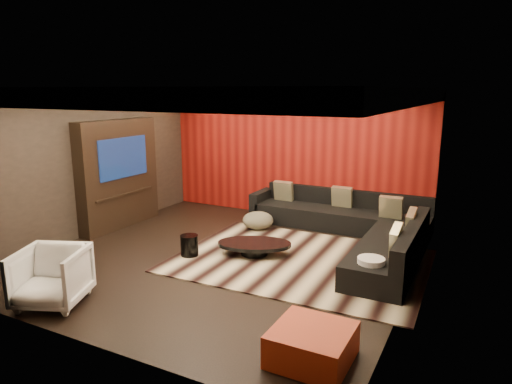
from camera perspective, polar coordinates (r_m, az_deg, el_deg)
The scene contains 26 objects.
floor at distance 7.82m, azimuth -4.01°, elevation -8.24°, with size 6.00×6.00×0.02m, color black.
ceiling at distance 7.31m, azimuth -4.36°, elevation 12.89°, with size 6.00×6.00×0.02m, color silver.
wall_back at distance 10.09m, azimuth 4.77°, elevation 4.78°, with size 6.00×0.02×2.80m, color black.
wall_left at distance 9.35m, azimuth -20.18°, elevation 3.41°, with size 0.02×6.00×2.80m, color black.
wall_right at distance 6.43m, azimuth 19.38°, elevation -0.41°, with size 0.02×6.00×2.80m, color black.
red_feature_wall at distance 10.06m, azimuth 4.68°, elevation 4.75°, with size 5.98×0.05×2.78m, color #6B0C0A.
soffit_back at distance 9.71m, azimuth 4.19°, elevation 12.12°, with size 6.00×0.60×0.22m, color silver.
soffit_front at distance 5.20m, azimuth -20.36°, elevation 10.95°, with size 6.00×0.60×0.22m, color silver.
soffit_left at distance 9.02m, azimuth -19.44°, elevation 11.41°, with size 0.60×4.80×0.22m, color silver.
soffit_right at distance 6.33m, azimuth 17.42°, elevation 11.32°, with size 0.60×4.80×0.22m, color silver.
cove_back at distance 9.40m, azimuth 3.35°, elevation 11.56°, with size 4.80×0.08×0.04m, color #FFD899.
cove_front at distance 5.44m, azimuth -17.63°, elevation 10.23°, with size 4.80×0.08×0.04m, color #FFD899.
cove_left at distance 8.78m, azimuth -17.84°, elevation 10.92°, with size 0.08×4.80×0.04m, color #FFD899.
cove_right at distance 6.40m, azimuth 14.33°, elevation 10.71°, with size 0.08×4.80×0.04m, color #FFD899.
tv_surround at distance 9.69m, azimuth -16.81°, elevation 2.15°, with size 0.30×2.00×2.20m, color black.
tv_screen at distance 9.53m, azimuth -16.25°, elevation 4.15°, with size 0.04×1.30×0.80m, color black.
tv_shelf at distance 9.66m, azimuth -15.97°, elevation -0.25°, with size 0.04×1.60×0.04m, color black.
rug at distance 7.68m, azimuth 5.47°, elevation -8.52°, with size 4.00×3.00×0.02m, color #C2B28E.
coffee_table at distance 7.86m, azimuth -0.21°, elevation -7.04°, with size 1.26×1.26×0.21m, color black.
drum_stool at distance 7.87m, azimuth -8.32°, elevation -6.61°, with size 0.30×0.30×0.36m, color black.
striped_pouf at distance 9.25m, azimuth 0.24°, elevation -3.56°, with size 0.63×0.63×0.35m, color #B6B18D.
white_side_table at distance 6.72m, azimuth 14.10°, elevation -9.92°, with size 0.38×0.38×0.48m, color silver.
orange_ottoman at distance 5.05m, azimuth 7.02°, elevation -18.39°, with size 0.80×0.80×0.36m, color #A73215.
armchair at distance 6.64m, azimuth -24.21°, elevation -9.65°, with size 0.82×0.84×0.77m, color white.
sectional_sofa at distance 8.73m, azimuth 12.30°, elevation -4.37°, with size 3.65×3.50×0.75m.
throw_pillows at distance 8.64m, azimuth 12.76°, elevation -2.11°, with size 3.16×2.73×0.50m.
Camera 1 is at (3.82, -6.23, 2.77)m, focal length 32.00 mm.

